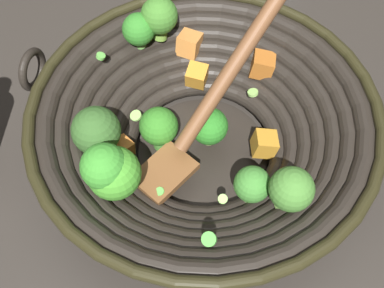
# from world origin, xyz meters

# --- Properties ---
(ground_plane) EXTENTS (4.00, 4.00, 0.00)m
(ground_plane) POSITION_xyz_m (0.00, 0.00, 0.00)
(ground_plane) COLOR #332D28
(wok) EXTENTS (0.42, 0.41, 0.20)m
(wok) POSITION_xyz_m (-0.00, -0.00, 0.07)
(wok) COLOR black
(wok) RESTS_ON ground
(garlic_bulb) EXTENTS (0.04, 0.04, 0.04)m
(garlic_bulb) POSITION_xyz_m (-0.16, 0.22, 0.02)
(garlic_bulb) COLOR silver
(garlic_bulb) RESTS_ON ground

